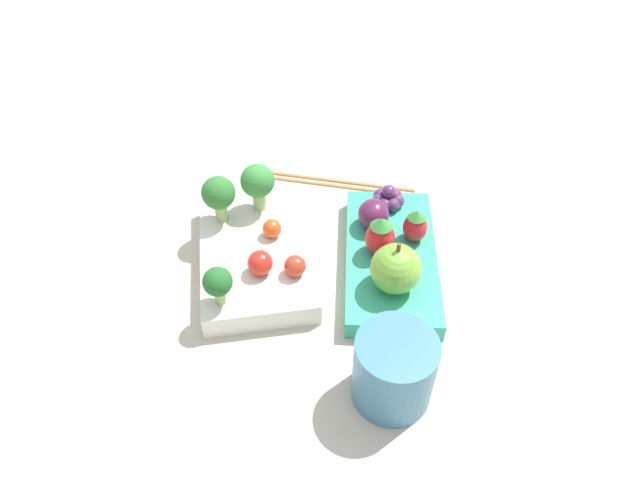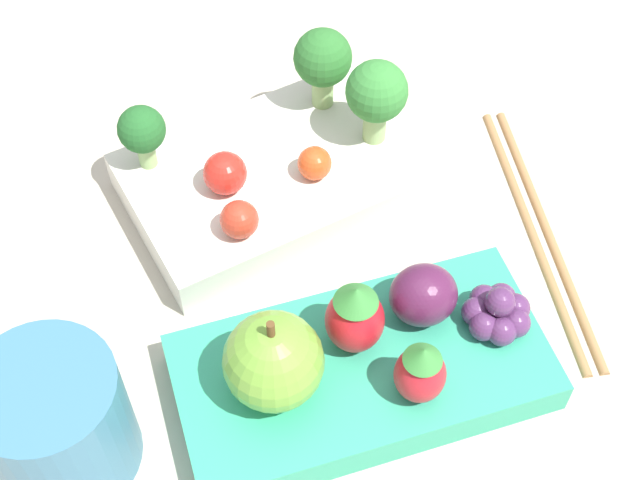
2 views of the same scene
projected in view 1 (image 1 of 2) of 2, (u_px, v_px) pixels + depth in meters
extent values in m
plane|color=#BCB29E|center=(324.00, 265.00, 0.64)|extent=(4.00, 4.00, 0.00)
cube|color=silver|center=(253.00, 256.00, 0.63)|extent=(0.21, 0.15, 0.03)
cube|color=#33A87F|center=(387.00, 256.00, 0.64)|extent=(0.21, 0.10, 0.02)
cylinder|color=#93B770|center=(218.00, 211.00, 0.65)|extent=(0.01, 0.01, 0.02)
sphere|color=#2D702D|center=(215.00, 193.00, 0.63)|extent=(0.04, 0.04, 0.04)
cylinder|color=#93B770|center=(256.00, 200.00, 0.66)|extent=(0.01, 0.01, 0.02)
sphere|color=#388438|center=(254.00, 181.00, 0.64)|extent=(0.04, 0.04, 0.04)
cylinder|color=#93B770|center=(217.00, 296.00, 0.56)|extent=(0.01, 0.01, 0.02)
sphere|color=#236028|center=(214.00, 282.00, 0.55)|extent=(0.03, 0.03, 0.03)
sphere|color=#DB4C1E|center=(269.00, 228.00, 0.63)|extent=(0.02, 0.02, 0.02)
sphere|color=red|center=(257.00, 263.00, 0.59)|extent=(0.03, 0.03, 0.03)
sphere|color=red|center=(292.00, 266.00, 0.59)|extent=(0.02, 0.02, 0.02)
sphere|color=#70A838|center=(392.00, 269.00, 0.57)|extent=(0.05, 0.05, 0.05)
cylinder|color=brown|center=(395.00, 248.00, 0.55)|extent=(0.00, 0.00, 0.01)
ellipsoid|color=red|center=(412.00, 228.00, 0.63)|extent=(0.03, 0.03, 0.03)
cone|color=#388438|center=(414.00, 214.00, 0.61)|extent=(0.02, 0.02, 0.01)
ellipsoid|color=red|center=(377.00, 239.00, 0.61)|extent=(0.03, 0.03, 0.04)
cone|color=#388438|center=(378.00, 223.00, 0.59)|extent=(0.02, 0.02, 0.01)
ellipsoid|color=#511E42|center=(370.00, 214.00, 0.64)|extent=(0.04, 0.04, 0.03)
sphere|color=#562D5B|center=(384.00, 193.00, 0.68)|extent=(0.02, 0.02, 0.02)
sphere|color=#562D5B|center=(377.00, 195.00, 0.68)|extent=(0.02, 0.02, 0.02)
sphere|color=#562D5B|center=(376.00, 201.00, 0.67)|extent=(0.02, 0.02, 0.02)
sphere|color=#562D5B|center=(381.00, 205.00, 0.67)|extent=(0.02, 0.02, 0.02)
sphere|color=#562D5B|center=(390.00, 205.00, 0.67)|extent=(0.02, 0.02, 0.02)
sphere|color=#562D5B|center=(394.00, 201.00, 0.67)|extent=(0.02, 0.02, 0.02)
sphere|color=#562D5B|center=(392.00, 196.00, 0.68)|extent=(0.02, 0.02, 0.02)
sphere|color=#562D5B|center=(386.00, 192.00, 0.67)|extent=(0.02, 0.02, 0.02)
cylinder|color=teal|center=(390.00, 370.00, 0.50)|extent=(0.07, 0.07, 0.08)
cylinder|color=#A37547|center=(332.00, 179.00, 0.75)|extent=(0.04, 0.21, 0.01)
cylinder|color=#A37547|center=(331.00, 184.00, 0.74)|extent=(0.04, 0.21, 0.01)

